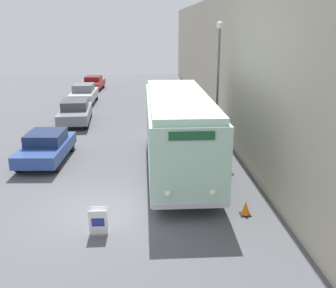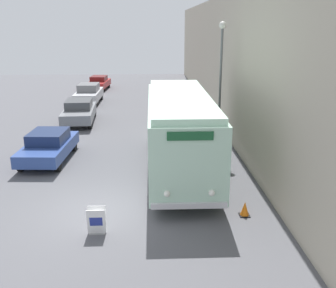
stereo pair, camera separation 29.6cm
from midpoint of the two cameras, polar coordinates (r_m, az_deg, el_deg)
name	(u,v)px [view 1 (the left image)]	position (r m, az deg, el deg)	size (l,w,h in m)	color
ground_plane	(101,211)	(14.34, -10.25, -9.55)	(80.00, 80.00, 0.00)	#56565B
building_wall_right	(227,66)	(23.34, 8.13, 11.12)	(0.30, 60.00, 8.06)	#B2A893
vintage_bus	(178,129)	(17.25, 1.00, 2.18)	(2.68, 9.71, 3.47)	black
sign_board	(98,222)	(12.71, -10.75, -11.06)	(0.57, 0.33, 0.89)	gray
streetlamp	(218,68)	(20.78, 6.90, 10.94)	(0.36, 0.36, 6.49)	#595E60
parked_car_near	(46,146)	(19.77, -17.67, -0.34)	(2.17, 4.48, 1.43)	black
parked_car_mid	(75,112)	(26.91, -13.63, 4.59)	(2.21, 4.84, 1.54)	black
parked_car_far	(84,94)	(33.63, -12.37, 7.13)	(1.93, 4.69, 1.62)	black
parked_car_distant	(93,83)	(40.80, -10.98, 8.71)	(2.05, 4.28, 1.35)	black
traffic_cone	(246,208)	(13.99, 10.60, -9.15)	(0.36, 0.36, 0.51)	black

